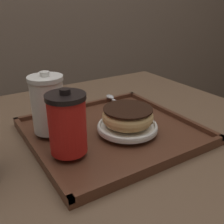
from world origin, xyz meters
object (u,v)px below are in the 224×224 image
coffee_cup_front (67,123)px  coffee_cup_rear (48,104)px  donut_chocolate_glazed (128,116)px  spoon (113,99)px

coffee_cup_front → coffee_cup_rear: bearing=90.6°
coffee_cup_front → coffee_cup_rear: coffee_cup_rear is taller
donut_chocolate_glazed → coffee_cup_rear: bearing=149.9°
coffee_cup_front → coffee_cup_rear: size_ratio=0.94×
spoon → donut_chocolate_glazed: bearing=161.4°
coffee_cup_front → spoon: coffee_cup_front is taller
coffee_cup_front → donut_chocolate_glazed: bearing=5.7°
donut_chocolate_glazed → spoon: (0.08, 0.19, -0.03)m
donut_chocolate_glazed → coffee_cup_front: bearing=-174.3°
coffee_cup_front → coffee_cup_rear: 0.11m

